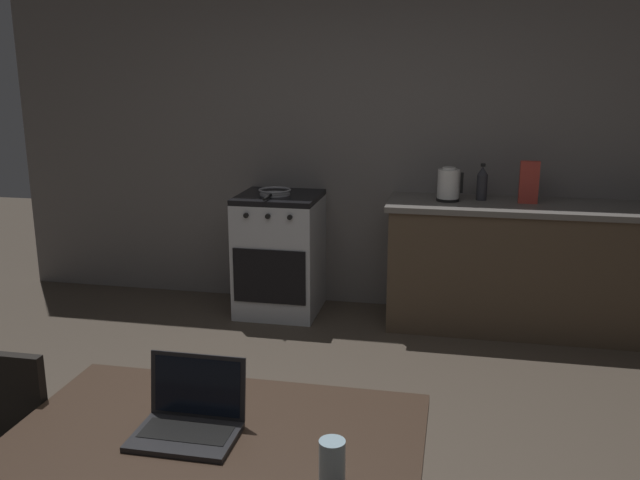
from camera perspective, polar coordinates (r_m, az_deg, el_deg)
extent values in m
cube|color=slate|center=(5.24, 7.38, 8.47)|extent=(6.40, 0.10, 2.64)
cube|color=#4C3D2D|center=(5.08, 17.85, -2.44)|extent=(2.10, 0.60, 0.87)
cube|color=#66605B|center=(4.98, 18.25, 2.61)|extent=(2.16, 0.64, 0.04)
cube|color=#B7BABF|center=(5.21, -3.37, -1.35)|extent=(0.60, 0.60, 0.87)
cube|color=black|center=(5.11, -3.45, 3.60)|extent=(0.60, 0.60, 0.04)
cube|color=black|center=(4.95, -4.27, -3.08)|extent=(0.54, 0.01, 0.40)
cylinder|color=black|center=(4.87, -6.21, 2.05)|extent=(0.04, 0.02, 0.04)
cylinder|color=black|center=(4.83, -4.39, 1.98)|extent=(0.04, 0.02, 0.04)
cylinder|color=black|center=(4.79, -2.55, 1.90)|extent=(0.04, 0.02, 0.04)
cube|color=#332319|center=(2.22, -9.18, -16.78)|extent=(1.30, 0.90, 0.04)
cylinder|color=#332319|center=(2.93, -17.41, -17.20)|extent=(0.05, 0.05, 0.68)
cube|color=#232326|center=(2.23, -11.24, -15.83)|extent=(0.32, 0.22, 0.02)
cube|color=black|center=(2.24, -11.11, -15.43)|extent=(0.28, 0.12, 0.00)
cube|color=#232326|center=(2.28, -10.17, -11.88)|extent=(0.32, 0.04, 0.21)
cube|color=black|center=(2.28, -10.22, -11.95)|extent=(0.29, 0.03, 0.18)
cylinder|color=black|center=(4.93, 10.62, 3.35)|extent=(0.16, 0.16, 0.02)
cylinder|color=silver|center=(4.91, 10.68, 4.64)|extent=(0.15, 0.15, 0.20)
cylinder|color=silver|center=(4.90, 10.74, 5.91)|extent=(0.09, 0.09, 0.02)
cube|color=black|center=(4.91, 11.76, 4.70)|extent=(0.02, 0.02, 0.14)
cylinder|color=gray|center=(5.09, -3.79, 3.85)|extent=(0.23, 0.23, 0.01)
torus|color=gray|center=(5.08, -3.80, 4.20)|extent=(0.24, 0.24, 0.02)
cylinder|color=black|center=(4.89, -4.42, 3.59)|extent=(0.02, 0.18, 0.02)
cylinder|color=#99B7C6|center=(1.97, 1.02, -18.08)|extent=(0.07, 0.07, 0.13)
cube|color=#B2382D|center=(4.95, 17.06, 4.63)|extent=(0.13, 0.05, 0.30)
cylinder|color=#2D2D33|center=(5.00, 13.36, 4.29)|extent=(0.08, 0.08, 0.18)
cone|color=#2D2D33|center=(4.98, 13.44, 5.66)|extent=(0.08, 0.08, 0.06)
cylinder|color=black|center=(4.98, 13.47, 6.11)|extent=(0.03, 0.03, 0.02)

